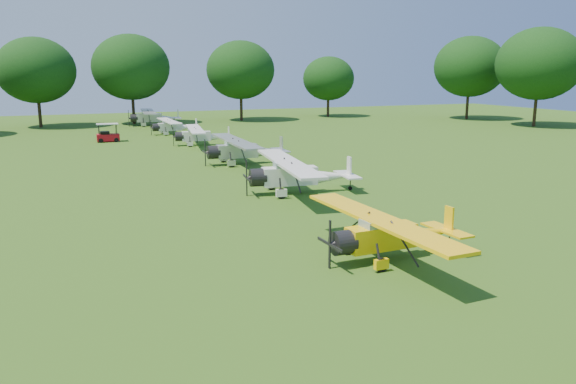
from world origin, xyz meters
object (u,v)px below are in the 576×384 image
Objects in this scene: aircraft_3 at (298,173)px; golf_cart at (107,136)px; aircraft_4 at (243,149)px; aircraft_5 at (201,134)px; aircraft_2 at (391,232)px; aircraft_6 at (174,125)px; aircraft_7 at (153,116)px.

golf_cart is at bearing 113.24° from aircraft_3.
golf_cart is (-9.22, 19.95, -0.63)m from aircraft_4.
aircraft_4 is 21.98m from golf_cart.
aircraft_5 is 11.07m from golf_cart.
aircraft_2 is at bearing -92.17° from aircraft_4.
aircraft_5 is 1.04× the size of aircraft_6.
aircraft_7 reaches higher than aircraft_4.
aircraft_7 reaches higher than aircraft_5.
aircraft_3 reaches higher than aircraft_6.
aircraft_3 is at bearing -73.58° from golf_cart.
aircraft_4 reaches higher than aircraft_2.
aircraft_6 is at bearing 98.89° from aircraft_3.
golf_cart is at bearing -109.37° from aircraft_7.
aircraft_4 is at bearing 96.31° from aircraft_3.
aircraft_5 is (-0.08, 25.55, -0.20)m from aircraft_3.
aircraft_2 is at bearing -79.79° from golf_cart.
golf_cart is at bearing -150.70° from aircraft_6.
aircraft_3 is 0.99× the size of aircraft_7.
aircraft_6 is 12.08m from aircraft_7.
aircraft_2 is 0.86× the size of aircraft_3.
aircraft_6 is at bearing 94.31° from aircraft_4.
aircraft_6 is (-0.63, 11.38, -0.04)m from aircraft_5.
aircraft_7 is (-1.57, 36.72, 0.05)m from aircraft_4.
aircraft_2 is 25.57m from aircraft_4.
aircraft_7 reaches higher than aircraft_2.
aircraft_6 is at bearing -82.29° from aircraft_7.
aircraft_2 reaches higher than aircraft_5.
golf_cart is (-7.40, 45.45, -0.48)m from aircraft_2.
aircraft_2 is 38.81m from aircraft_5.
aircraft_7 is at bearing 99.24° from aircraft_3.
aircraft_6 is 9.46m from golf_cart.
aircraft_5 is 4.13× the size of golf_cart.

